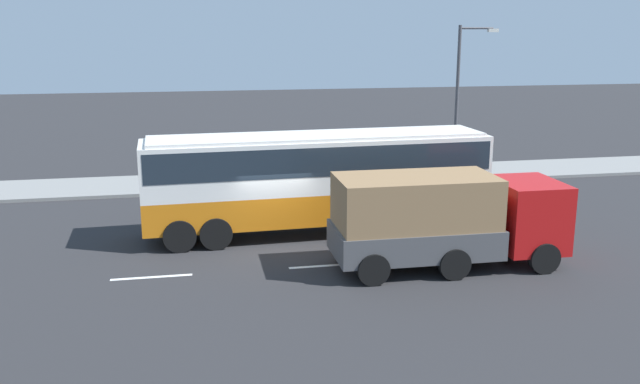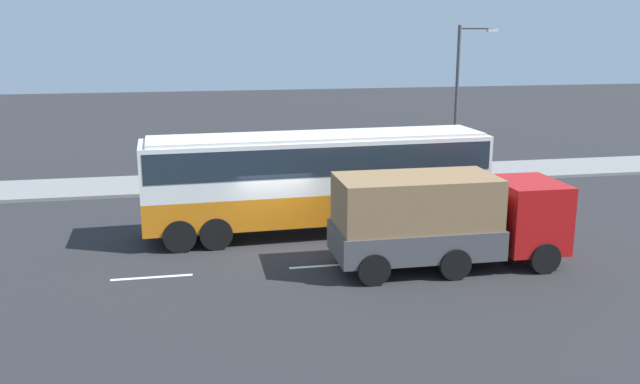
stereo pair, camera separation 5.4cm
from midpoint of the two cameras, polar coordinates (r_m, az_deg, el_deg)
name	(u,v)px [view 1 (the left image)]	position (r m, az deg, el deg)	size (l,w,h in m)	color
ground_plane	(276,244)	(23.65, -3.67, -4.40)	(120.00, 120.00, 0.00)	#28282B
sidewalk_curb	(249,181)	(33.10, -5.88, 0.92)	(80.00, 4.00, 0.15)	gray
lane_centreline	(323,266)	(21.53, 0.31, -6.19)	(34.15, 0.16, 0.01)	white
coach_bus	(318,172)	(24.43, -0.13, 1.65)	(12.45, 3.01, 3.61)	orange
cargo_truck	(445,217)	(21.41, 10.47, -2.06)	(7.18, 2.70, 2.92)	red
pedestrian_near_curb	(374,162)	(32.45, 4.56, 2.51)	(0.32, 0.32, 1.62)	black
street_lamp	(461,91)	(33.67, 11.77, 8.26)	(1.98, 0.24, 7.26)	#47474C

